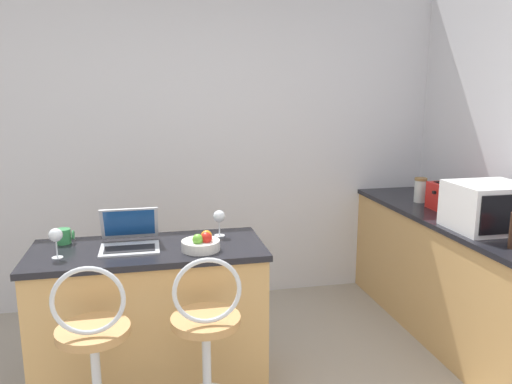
{
  "coord_description": "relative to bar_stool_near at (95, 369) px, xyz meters",
  "views": [
    {
      "loc": [
        -0.41,
        -1.8,
        1.76
      ],
      "look_at": [
        0.38,
        1.85,
        0.99
      ],
      "focal_mm": 35.0,
      "sensor_mm": 36.0,
      "label": 1
    }
  ],
  "objects": [
    {
      "name": "wine_glass_tall",
      "position": [
        -0.21,
        0.44,
        0.53
      ],
      "size": [
        0.07,
        0.07,
        0.16
      ],
      "color": "silver",
      "rests_on": "breakfast_bar"
    },
    {
      "name": "laptop",
      "position": [
        0.16,
        0.56,
        0.47
      ],
      "size": [
        0.32,
        0.31,
        0.22
      ],
      "color": "#B7BABF",
      "rests_on": "breakfast_bar"
    },
    {
      "name": "wine_glass_short",
      "position": [
        0.69,
        0.66,
        0.53
      ],
      "size": [
        0.07,
        0.07,
        0.16
      ],
      "color": "silver",
      "rests_on": "breakfast_bar"
    },
    {
      "name": "fruit_bowl",
      "position": [
        0.55,
        0.41,
        0.45
      ],
      "size": [
        0.21,
        0.21,
        0.11
      ],
      "color": "silver",
      "rests_on": "breakfast_bar"
    },
    {
      "name": "counter_right",
      "position": [
        2.4,
        0.45,
        -0.03
      ],
      "size": [
        0.62,
        2.78,
        0.89
      ],
      "color": "tan",
      "rests_on": "ground_plane"
    },
    {
      "name": "bar_stool_near",
      "position": [
        0.0,
        0.0,
        0.0
      ],
      "size": [
        0.4,
        0.4,
        1.01
      ],
      "color": "silver",
      "rests_on": "ground_plane"
    },
    {
      "name": "wall_back",
      "position": [
        0.7,
        1.86,
        0.83
      ],
      "size": [
        12.0,
        0.06,
        2.6
      ],
      "color": "silver",
      "rests_on": "ground_plane"
    },
    {
      "name": "storage_jar",
      "position": [
        2.36,
        1.25,
        0.51
      ],
      "size": [
        0.1,
        0.1,
        0.19
      ],
      "color": "silver",
      "rests_on": "counter_right"
    },
    {
      "name": "toaster",
      "position": [
        2.41,
        0.96,
        0.51
      ],
      "size": [
        0.22,
        0.26,
        0.2
      ],
      "color": "red",
      "rests_on": "counter_right"
    },
    {
      "name": "microwave",
      "position": [
        2.36,
        0.44,
        0.56
      ],
      "size": [
        0.45,
        0.4,
        0.3
      ],
      "color": "white",
      "rests_on": "counter_right"
    },
    {
      "name": "bar_stool_far",
      "position": [
        0.52,
        0.0,
        0.0
      ],
      "size": [
        0.4,
        0.4,
        1.01
      ],
      "color": "silver",
      "rests_on": "ground_plane"
    },
    {
      "name": "mug_green",
      "position": [
        -0.21,
        0.71,
        0.45
      ],
      "size": [
        0.1,
        0.09,
        0.09
      ],
      "color": "#338447",
      "rests_on": "breakfast_bar"
    },
    {
      "name": "breakfast_bar",
      "position": [
        0.26,
        0.53,
        -0.03
      ],
      "size": [
        1.3,
        0.58,
        0.89
      ],
      "color": "tan",
      "rests_on": "ground_plane"
    }
  ]
}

